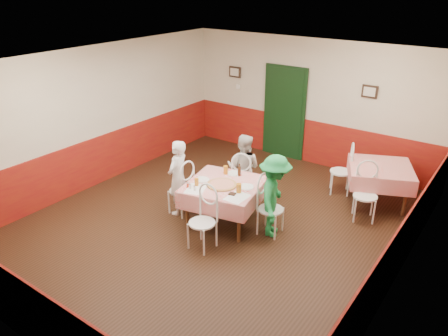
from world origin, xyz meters
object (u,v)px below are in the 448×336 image
Objects in this scene: chair_far at (242,180)px; pizza at (222,184)px; main_table at (224,203)px; glass_b at (239,188)px; diner_far at (243,168)px; chair_second_a at (341,172)px; chair_right at (271,209)px; chair_second_b at (365,196)px; wallet at (232,194)px; diner_right at (274,196)px; chair_left at (181,191)px; beer_bottle at (239,170)px; diner_left at (178,178)px; second_table at (378,185)px; glass_a at (197,182)px; chair_near at (202,223)px; glass_c at (226,170)px.

pizza is at bearing 76.00° from chair_far.
glass_b is (0.39, -0.13, 0.46)m from main_table.
chair_second_a is at bearing -148.60° from diner_far.
glass_b is at bearing 118.58° from chair_right.
main_table is at bearing -165.60° from chair_second_b.
glass_b is at bearing 58.25° from wallet.
wallet is 0.08× the size of diner_right.
beer_bottle is at bearing 127.09° from chair_left.
diner_left reaches higher than chair_far.
second_table is 7.23× the size of glass_b.
main_table is 0.85m from chair_far.
diner_far is at bearing -146.46° from second_table.
wallet is at bearing -122.24° from second_table.
diner_far reaches higher than glass_a.
chair_near is 1.76m from diner_far.
chair_right is 0.67× the size of diner_far.
glass_b is at bearing 82.88° from diner_left.
diner_far is (-1.02, 0.71, 0.22)m from chair_right.
second_table is 0.75m from chair_second_b.
main_table is 2.49m from chair_second_b.
beer_bottle is at bearing 113.62° from diner_left.
main_table is 0.62m from glass_b.
chair_left is 1.00× the size of chair_second_b.
diner_left is at bearing 165.12° from wallet.
diner_right is (0.05, 0.01, 0.26)m from chair_right.
chair_far is at bearing 51.19° from chair_right.
glass_c is 1.11m from diner_right.
glass_b is 0.11× the size of diner_left.
wallet is (-1.60, -2.54, 0.40)m from second_table.
chair_second_a reaches higher than glass_a.
chair_right is at bearing 130.85° from diner_far.
chair_second_a is 1.99m from diner_far.
chair_near reaches higher than main_table.
chair_second_a is at bearing 54.27° from glass_c.
glass_b is at bearing -42.49° from chair_second_a.
chair_second_b is 0.67× the size of diner_far.
glass_c reaches higher than chair_far.
diner_far is at bearing 103.23° from wallet.
diner_right is (1.71, 0.36, 0.26)m from chair_left.
glass_a reaches higher than second_table.
chair_right is 1.32m from glass_a.
chair_right reaches higher than second_table.
chair_far is 2.00m from chair_second_a.
chair_left is 8.18× the size of wallet.
pizza is 4.53× the size of wallet.
second_table is 2.58m from chair_far.
chair_second_b is 2.55m from pizza.
chair_second_a is at bearing 143.41° from chair_left.
glass_c reaches higher than wallet.
chair_left is 1.12m from beer_bottle.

